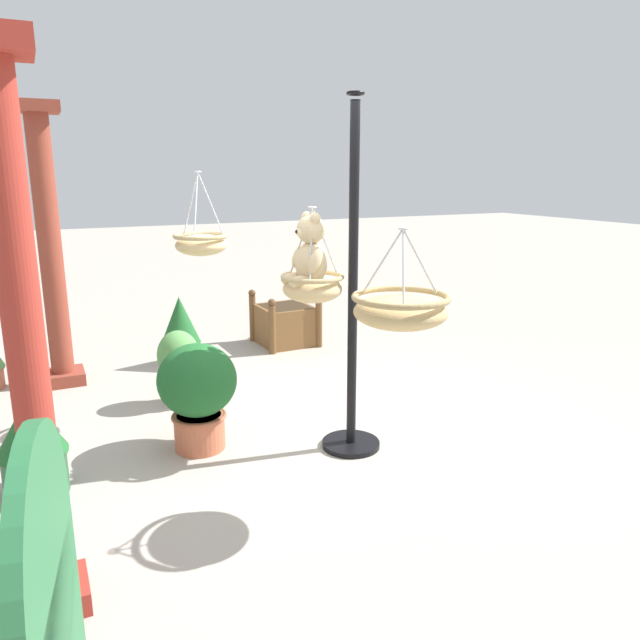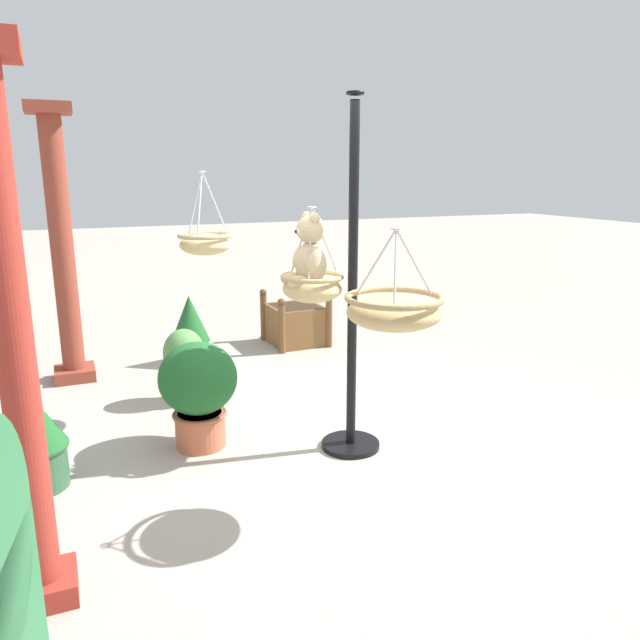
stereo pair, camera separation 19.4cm
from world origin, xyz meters
name	(u,v)px [view 2 (the right image)]	position (x,y,z in m)	size (l,w,h in m)	color
ground_plane	(325,442)	(0.00, 0.00, 0.00)	(40.00, 40.00, 0.00)	#A8A093
display_pole_central	(352,345)	(-0.15, -0.15, 0.81)	(0.44, 0.44, 2.56)	black
hanging_basket_with_teddy	(312,286)	(0.00, 0.10, 1.24)	(0.46, 0.46, 0.68)	tan
teddy_bear	(309,255)	(0.00, 0.13, 1.47)	(0.36, 0.32, 0.53)	#D1B789
hanging_basket_left_high	(394,310)	(-1.01, 0.01, 1.27)	(0.57, 0.57, 0.58)	tan
hanging_basket_right_low	(205,242)	(0.91, 0.66, 1.48)	(0.44, 0.44, 0.66)	tan
greenhouse_pillar_right	(63,253)	(2.34, 1.74, 1.28)	(0.40, 0.40, 2.65)	brown
greenhouse_pillar_far_back	(16,357)	(-1.06, 1.96, 1.24)	(0.32, 0.32, 2.58)	#9E2D23
wooden_planter_box	(296,323)	(2.68, -0.78, 0.26)	(0.72, 0.71, 0.65)	brown
potted_plant_flowering_red	(190,329)	(2.41, 0.54, 0.38)	(0.42, 0.42, 0.75)	beige
potted_plant_tall_leafy	(198,388)	(0.33, 0.89, 0.47)	(0.59, 0.59, 0.82)	#BC6042
potted_plant_small_succulent	(33,439)	(0.13, 2.02, 0.34)	(0.43, 0.43, 0.67)	#2D5638
potted_plant_trailing_ivy	(185,363)	(1.28, 0.82, 0.36)	(0.37, 0.37, 0.68)	beige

